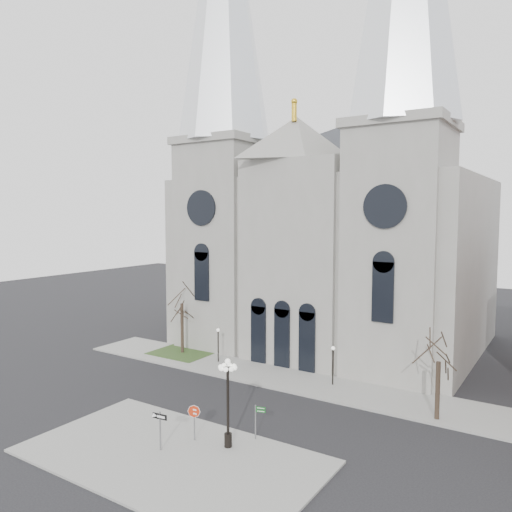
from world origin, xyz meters
The scene contains 13 objects.
ground centered at (0.00, 0.00, 0.00)m, with size 160.00×160.00×0.00m, color black.
sidewalk_near centered at (3.00, -5.00, 0.07)m, with size 18.00×10.00×0.14m, color gray.
sidewalk_far centered at (0.00, 11.00, 0.07)m, with size 40.00×6.00×0.14m, color gray.
grass_patch centered at (-11.00, 12.00, 0.09)m, with size 6.00×5.00×0.18m, color #2E481F.
cathedral centered at (0.00, 22.86, 18.48)m, with size 33.00×26.66×54.00m.
tree_left centered at (-11.00, 12.00, 5.58)m, with size 3.20×3.20×7.50m.
tree_right centered at (15.00, 9.00, 4.47)m, with size 3.20×3.20×6.00m.
ped_lamp_left centered at (-6.00, 11.50, 2.33)m, with size 0.32×0.32×3.26m.
ped_lamp_right centered at (6.00, 11.50, 2.33)m, with size 0.32×0.32×3.26m.
stop_sign centered at (2.89, -2.72, 1.78)m, with size 0.83×0.09×2.29m.
globe_lamp centered at (5.22, -2.31, 3.62)m, with size 1.54×1.54×5.53m.
one_way_sign centered at (2.02, -4.87, 1.73)m, with size 1.05×0.15×2.39m.
street_name_sign centered at (6.14, -0.48, 1.45)m, with size 0.69×0.26×2.22m.
Camera 1 is at (22.66, -26.17, 14.42)m, focal length 35.00 mm.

